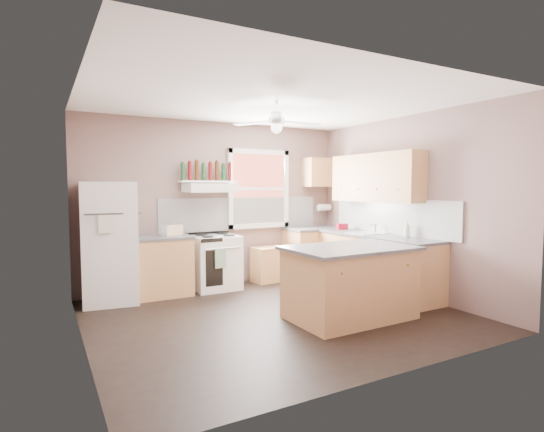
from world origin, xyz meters
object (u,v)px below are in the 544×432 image
toaster (172,230)px  island (350,284)px  refrigerator (110,243)px  cart (269,265)px  stove (215,262)px

toaster → island: toaster is taller
refrigerator → island: bearing=-33.6°
cart → refrigerator: bearing=176.4°
toaster → island: size_ratio=0.19×
refrigerator → island: refrigerator is taller
refrigerator → toaster: 0.88m
refrigerator → toaster: (0.86, -0.07, 0.14)m
toaster → island: 2.74m
refrigerator → stove: 1.64m
toaster → refrigerator: bearing=156.9°
refrigerator → cart: 2.65m
cart → stove: bearing=177.3°
toaster → cart: toaster is taller
stove → cart: stove is taller
cart → island: (-0.09, -2.28, 0.15)m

